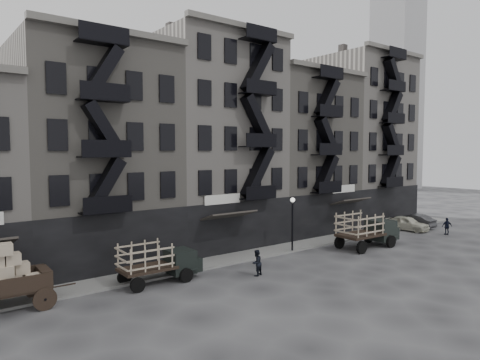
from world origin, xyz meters
TOP-DOWN VIEW (x-y plane):
  - ground at (0.00, 0.00)m, footprint 140.00×140.00m
  - sidewalk at (0.00, 3.75)m, footprint 55.00×2.50m
  - building_midwest at (-10.00, 9.83)m, footprint 10.00×11.35m
  - building_center at (-0.00, 9.82)m, footprint 10.00×11.35m
  - building_mideast at (10.00, 9.83)m, footprint 10.00×11.35m
  - building_east at (20.00, 9.82)m, footprint 10.00×11.35m
  - lamp_post at (3.00, 2.60)m, footprint 0.36×0.36m
  - distant_tower at (60.00, 30.00)m, footprint 8.00×8.00m
  - wagon at (-16.79, 2.51)m, footprint 4.08×2.26m
  - stake_truck_west at (-8.76, 2.04)m, footprint 5.01×2.13m
  - stake_truck_east at (8.94, -0.01)m, footprint 5.96×2.66m
  - car_east at (18.44, 2.16)m, footprint 2.06×4.33m
  - car_far at (20.31, 2.60)m, footprint 1.62×4.37m
  - pedestrian_mid at (-3.19, -0.46)m, footprint 0.94×0.82m
  - policeman at (19.35, -1.37)m, footprint 0.99×0.86m

SIDE VIEW (x-z plane):
  - ground at x=0.00m, z-range 0.00..0.00m
  - sidewalk at x=0.00m, z-range 0.00..0.15m
  - car_far at x=20.31m, z-range 0.00..1.43m
  - car_east at x=18.44m, z-range 0.00..1.43m
  - policeman at x=19.35m, z-range 0.00..1.60m
  - pedestrian_mid at x=-3.19m, z-range 0.00..1.65m
  - stake_truck_west at x=-8.76m, z-range 0.18..2.67m
  - stake_truck_east at x=8.94m, z-range 0.21..3.15m
  - wagon at x=-16.79m, z-range 0.24..3.65m
  - lamp_post at x=3.00m, z-range 0.64..4.92m
  - building_midwest at x=-10.00m, z-range -0.60..15.60m
  - building_mideast at x=10.00m, z-range -0.60..15.60m
  - building_center at x=0.00m, z-range -0.60..17.60m
  - building_east at x=20.00m, z-range -0.60..18.60m
  - distant_tower at x=60.00m, z-range 0.76..66.76m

